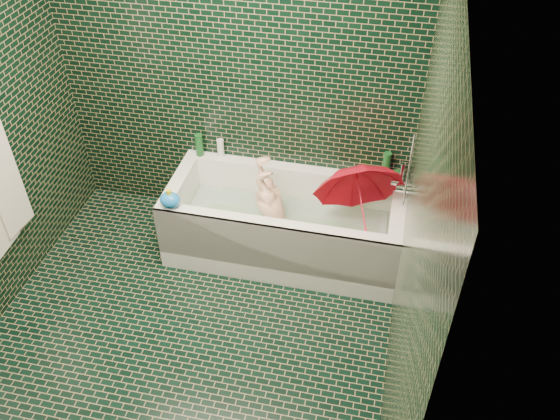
% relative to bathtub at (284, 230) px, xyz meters
% --- Properties ---
extents(floor, '(2.80, 2.80, 0.00)m').
position_rel_bathtub_xyz_m(floor, '(-0.45, -1.01, -0.21)').
color(floor, black).
rests_on(floor, ground).
extents(wall_back, '(2.80, 0.00, 2.80)m').
position_rel_bathtub_xyz_m(wall_back, '(-0.45, 0.39, 1.04)').
color(wall_back, black).
rests_on(wall_back, floor).
extents(wall_right, '(0.00, 2.80, 2.80)m').
position_rel_bathtub_xyz_m(wall_right, '(0.85, -1.01, 1.04)').
color(wall_right, black).
rests_on(wall_right, floor).
extents(bathtub, '(1.70, 0.75, 0.55)m').
position_rel_bathtub_xyz_m(bathtub, '(0.00, 0.00, 0.00)').
color(bathtub, white).
rests_on(bathtub, floor).
extents(bath_mat, '(1.35, 0.47, 0.01)m').
position_rel_bathtub_xyz_m(bath_mat, '(0.00, 0.02, -0.06)').
color(bath_mat, '#4DB925').
rests_on(bath_mat, bathtub).
extents(water, '(1.48, 0.53, 0.00)m').
position_rel_bathtub_xyz_m(water, '(0.00, 0.02, 0.09)').
color(water, silver).
rests_on(water, bathtub).
extents(faucet, '(0.18, 0.19, 0.55)m').
position_rel_bathtub_xyz_m(faucet, '(0.81, 0.01, 0.56)').
color(faucet, silver).
rests_on(faucet, wall_right).
extents(child, '(1.03, 0.58, 0.41)m').
position_rel_bathtub_xyz_m(child, '(-0.06, 0.02, 0.10)').
color(child, '#F0B396').
rests_on(child, bathtub).
extents(umbrella, '(0.88, 0.88, 0.95)m').
position_rel_bathtub_xyz_m(umbrella, '(0.54, -0.01, 0.37)').
color(umbrella, red).
rests_on(umbrella, bathtub).
extents(soap_bottle_a, '(0.11, 0.11, 0.27)m').
position_rel_bathtub_xyz_m(soap_bottle_a, '(0.80, 0.34, 0.34)').
color(soap_bottle_a, white).
rests_on(soap_bottle_a, bathtub).
extents(soap_bottle_b, '(0.10, 0.10, 0.17)m').
position_rel_bathtub_xyz_m(soap_bottle_b, '(0.73, 0.30, 0.34)').
color(soap_bottle_b, '#48217D').
rests_on(soap_bottle_b, bathtub).
extents(soap_bottle_c, '(0.18, 0.18, 0.18)m').
position_rel_bathtub_xyz_m(soap_bottle_c, '(0.78, 0.34, 0.34)').
color(soap_bottle_c, '#164D1E').
rests_on(soap_bottle_c, bathtub).
extents(bottle_right_tall, '(0.07, 0.07, 0.23)m').
position_rel_bathtub_xyz_m(bottle_right_tall, '(0.68, 0.35, 0.45)').
color(bottle_right_tall, '#164D1E').
rests_on(bottle_right_tall, bathtub).
extents(bottle_right_pump, '(0.06, 0.06, 0.18)m').
position_rel_bathtub_xyz_m(bottle_right_pump, '(0.80, 0.31, 0.43)').
color(bottle_right_pump, silver).
rests_on(bottle_right_pump, bathtub).
extents(bottle_left_tall, '(0.07, 0.07, 0.18)m').
position_rel_bathtub_xyz_m(bottle_left_tall, '(-0.74, 0.34, 0.43)').
color(bottle_left_tall, '#164D1E').
rests_on(bottle_left_tall, bathtub).
extents(bottle_left_short, '(0.06, 0.06, 0.15)m').
position_rel_bathtub_xyz_m(bottle_left_short, '(-0.57, 0.36, 0.41)').
color(bottle_left_short, white).
rests_on(bottle_left_short, bathtub).
extents(rubber_duck, '(0.11, 0.09, 0.09)m').
position_rel_bathtub_xyz_m(rubber_duck, '(0.53, 0.34, 0.38)').
color(rubber_duck, yellow).
rests_on(rubber_duck, bathtub).
extents(bath_toy, '(0.17, 0.16, 0.14)m').
position_rel_bathtub_xyz_m(bath_toy, '(-0.74, -0.30, 0.40)').
color(bath_toy, blue).
rests_on(bath_toy, bathtub).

